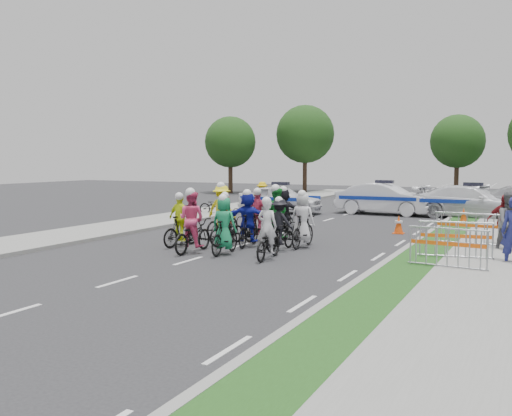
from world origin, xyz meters
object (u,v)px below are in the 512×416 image
at_px(rider_0, 268,238).
at_px(barrier_0, 448,250).
at_px(rider_9, 258,220).
at_px(spectator_2, 504,221).
at_px(barrier_2, 467,230).
at_px(tree_0, 230,142).
at_px(rider_5, 248,223).
at_px(tree_4, 457,141).
at_px(cone_1, 464,216).
at_px(cone_0, 399,225).
at_px(parked_bike, 215,206).
at_px(police_car_1, 384,199).
at_px(rider_1, 224,231).
at_px(police_car_2, 473,202).
at_px(rider_10, 222,216).
at_px(rider_2, 192,229).
at_px(rider_8, 276,221).
at_px(rider_3, 181,226).
at_px(marshal_hiviz, 262,197).
at_px(rider_4, 280,229).
at_px(barrier_1, 456,242).
at_px(rider_6, 226,227).
at_px(rider_7, 303,225).
at_px(police_car_0, 280,199).
at_px(rider_11, 284,216).
at_px(tree_3, 305,134).
at_px(spectator_1, 510,223).

xyz_separation_m(rider_0, barrier_0, (4.83, 0.35, -0.03)).
relative_size(rider_9, spectator_2, 1.07).
relative_size(barrier_2, tree_0, 0.32).
xyz_separation_m(rider_5, tree_4, (2.67, 30.95, 3.40)).
bearing_deg(tree_0, cone_1, -36.78).
height_order(rider_9, cone_0, rider_9).
bearing_deg(rider_5, cone_1, -125.17).
bearing_deg(parked_bike, police_car_1, -64.21).
xyz_separation_m(rider_1, tree_4, (2.63, 32.60, 3.48)).
xyz_separation_m(police_car_1, police_car_2, (4.27, -0.14, -0.02)).
height_order(rider_0, rider_10, rider_10).
relative_size(rider_2, cone_1, 2.83).
bearing_deg(rider_9, rider_8, 169.57).
bearing_deg(police_car_2, spectator_2, -161.14).
bearing_deg(barrier_0, rider_3, 176.37).
bearing_deg(marshal_hiviz, barrier_2, 140.38).
height_order(rider_2, rider_4, rider_2).
height_order(rider_1, cone_0, rider_1).
bearing_deg(rider_4, barrier_1, -170.20).
bearing_deg(rider_6, rider_7, -160.67).
distance_m(rider_1, rider_4, 1.85).
relative_size(rider_7, police_car_1, 0.38).
height_order(rider_4, tree_0, tree_0).
bearing_deg(rider_6, tree_0, -51.50).
height_order(rider_7, police_car_0, rider_7).
distance_m(rider_10, spectator_2, 9.40).
height_order(rider_5, parked_bike, rider_5).
height_order(rider_9, barrier_1, rider_9).
relative_size(rider_6, barrier_1, 0.90).
bearing_deg(rider_0, rider_11, -77.27).
bearing_deg(police_car_1, police_car_2, -87.91).
xyz_separation_m(rider_10, cone_0, (5.46, 3.98, -0.44)).
bearing_deg(marshal_hiviz, rider_6, 105.03).
xyz_separation_m(rider_6, rider_9, (0.62, 1.17, 0.13)).
height_order(rider_2, cone_0, rider_2).
height_order(rider_6, tree_0, tree_0).
bearing_deg(barrier_1, rider_9, 169.60).
height_order(rider_4, rider_7, rider_7).
height_order(rider_7, barrier_0, rider_7).
distance_m(rider_5, tree_3, 30.69).
bearing_deg(police_car_1, rider_1, 178.61).
bearing_deg(rider_1, rider_6, -65.40).
distance_m(rider_10, rider_11, 2.24).
distance_m(tree_0, tree_3, 6.44).
xyz_separation_m(barrier_0, tree_4, (-3.70, 32.41, 3.63)).
height_order(cone_0, tree_3, tree_3).
height_order(police_car_0, spectator_1, spectator_1).
bearing_deg(rider_6, police_car_1, -90.48).
height_order(police_car_0, tree_3, tree_3).
xyz_separation_m(rider_2, tree_3, (-8.32, 30.73, 4.16)).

